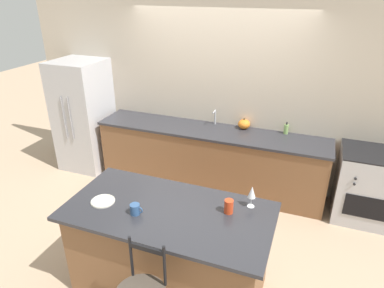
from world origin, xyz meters
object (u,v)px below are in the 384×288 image
at_px(dinner_plate, 103,201).
at_px(coffee_mug, 135,209).
at_px(refrigerator, 84,115).
at_px(tumbler_cup, 229,206).
at_px(soap_bottle, 286,129).
at_px(wine_glass, 252,192).
at_px(pumpkin_decoration, 244,124).
at_px(oven_range, 369,186).

relative_size(dinner_plate, coffee_mug, 1.85).
bearing_deg(refrigerator, tumbler_cup, -31.36).
relative_size(dinner_plate, soap_bottle, 1.35).
distance_m(wine_glass, pumpkin_decoration, 1.92).
bearing_deg(pumpkin_decoration, wine_glass, -75.21).
distance_m(wine_glass, soap_bottle, 1.88).
height_order(refrigerator, coffee_mug, refrigerator).
distance_m(oven_range, wine_glass, 2.11).
distance_m(refrigerator, pumpkin_decoration, 2.55).
distance_m(dinner_plate, pumpkin_decoration, 2.41).
height_order(coffee_mug, soap_bottle, soap_bottle).
relative_size(refrigerator, wine_glass, 8.13).
relative_size(dinner_plate, wine_glass, 1.04).
xyz_separation_m(dinner_plate, coffee_mug, (0.38, -0.05, 0.04)).
xyz_separation_m(wine_glass, coffee_mug, (-0.93, -0.47, -0.10)).
bearing_deg(oven_range, pumpkin_decoration, 172.21).
bearing_deg(coffee_mug, dinner_plate, 172.16).
bearing_deg(dinner_plate, refrigerator, 130.59).
bearing_deg(refrigerator, pumpkin_decoration, 6.17).
distance_m(dinner_plate, soap_bottle, 2.68).
bearing_deg(dinner_plate, soap_bottle, 58.61).
xyz_separation_m(refrigerator, coffee_mug, (2.08, -2.05, 0.11)).
relative_size(wine_glass, soap_bottle, 1.30).
bearing_deg(refrigerator, dinner_plate, -49.41).
bearing_deg(dinner_plate, coffee_mug, -7.84).
height_order(tumbler_cup, pumpkin_decoration, pumpkin_decoration).
height_order(wine_glass, pumpkin_decoration, wine_glass).
relative_size(tumbler_cup, soap_bottle, 0.79).
bearing_deg(dinner_plate, pumpkin_decoration, 70.14).
height_order(oven_range, dinner_plate, dinner_plate).
relative_size(oven_range, dinner_plate, 4.16).
bearing_deg(soap_bottle, refrigerator, -174.54).
distance_m(tumbler_cup, pumpkin_decoration, 2.04).
xyz_separation_m(oven_range, coffee_mug, (-2.13, -2.09, 0.51)).
height_order(dinner_plate, coffee_mug, coffee_mug).
xyz_separation_m(oven_range, tumbler_cup, (-1.37, -1.78, 0.53)).
height_order(refrigerator, dinner_plate, refrigerator).
xyz_separation_m(oven_range, soap_bottle, (-1.11, 0.25, 0.51)).
bearing_deg(wine_glass, dinner_plate, -162.23).
height_order(oven_range, wine_glass, wine_glass).
relative_size(dinner_plate, tumbler_cup, 1.72).
distance_m(oven_range, coffee_mug, 3.03).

